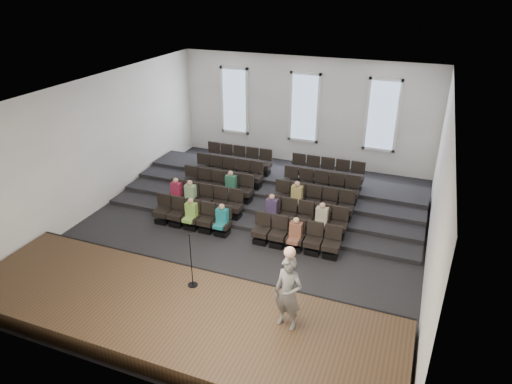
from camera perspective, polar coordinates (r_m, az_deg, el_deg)
ground at (r=16.32m, az=-1.03°, el=-4.80°), size 14.00×14.00×0.00m
ceiling at (r=14.44m, az=-1.19°, el=12.60°), size 12.00×14.00×0.02m
wall_back at (r=21.52m, az=6.09°, el=9.96°), size 12.00×0.04×5.00m
wall_front at (r=9.89m, az=-16.99°, el=-11.34°), size 12.00×0.04×5.00m
wall_left at (r=18.22m, az=-19.01°, el=5.77°), size 0.04×14.00×5.00m
wall_right at (r=14.24m, az=21.93°, el=-0.22°), size 0.04×14.00×5.00m
stage at (r=12.47m, az=-10.22°, el=-14.86°), size 11.80×3.60×0.50m
stage_lip at (r=13.66m, az=-6.40°, el=-10.47°), size 11.80×0.06×0.52m
risers at (r=18.86m, az=2.60°, el=0.28°), size 11.80×4.80×0.60m
seating_rows at (r=17.26m, az=0.88°, el=-0.43°), size 6.80×4.70×1.67m
windows at (r=21.40m, az=6.07°, el=10.43°), size 8.44×0.10×3.24m
audience at (r=16.32m, az=-1.74°, el=-1.55°), size 6.05×2.64×1.10m
speaker at (r=11.03m, az=4.06°, el=-12.50°), size 0.79×0.60×1.94m
mic_stand at (r=12.68m, az=-8.03°, el=-9.68°), size 0.28×0.28×1.66m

